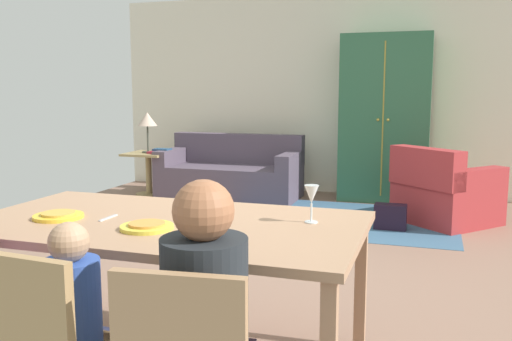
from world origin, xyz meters
name	(u,v)px	position (x,y,z in m)	size (l,w,h in m)	color
ground_plane	(292,257)	(0.00, 0.49, -0.01)	(6.63, 6.19, 0.02)	#886756
back_wall	(350,95)	(0.00, 3.64, 1.35)	(6.63, 0.10, 2.70)	#EEE4CA
dining_table	(165,232)	(-0.15, -1.51, 0.70)	(1.96, 1.07, 0.76)	tan
plate_near_man	(58,216)	(-0.69, -1.63, 0.77)	(0.25, 0.25, 0.02)	yellow
pizza_near_man	(58,213)	(-0.69, -1.63, 0.78)	(0.17, 0.17, 0.01)	gold
plate_near_child	(147,227)	(-0.15, -1.69, 0.77)	(0.25, 0.25, 0.02)	yellow
pizza_near_child	(147,224)	(-0.15, -1.69, 0.78)	(0.17, 0.17, 0.01)	#E5943F
wine_glass	(312,196)	(0.55, -1.33, 0.89)	(0.07, 0.07, 0.19)	silver
fork	(108,218)	(-0.44, -1.56, 0.76)	(0.02, 0.15, 0.01)	silver
knife	(205,218)	(0.03, -1.41, 0.76)	(0.01, 0.17, 0.01)	silver
area_rug	(335,218)	(0.11, 2.00, 0.00)	(2.60, 1.80, 0.01)	#3B5E7B
couch	(231,174)	(-1.44, 2.86, 0.30)	(1.83, 0.86, 0.82)	#544857
armchair	(444,194)	(1.24, 2.16, 0.32)	(1.21, 1.21, 0.82)	#A32E30
armoire	(385,119)	(0.51, 3.25, 1.05)	(1.10, 0.59, 2.10)	#2F6342
side_table	(149,168)	(-2.52, 2.60, 0.38)	(0.56, 0.56, 0.58)	#A28B58
table_lamp	(147,121)	(-2.52, 2.60, 1.01)	(0.26, 0.26, 0.54)	#43473B
book_lower	(157,152)	(-2.36, 2.55, 0.59)	(0.22, 0.16, 0.03)	maroon
book_upper	(162,150)	(-2.34, 2.64, 0.62)	(0.22, 0.16, 0.03)	navy
handbag	(390,217)	(0.73, 1.70, 0.13)	(0.32, 0.16, 0.26)	black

